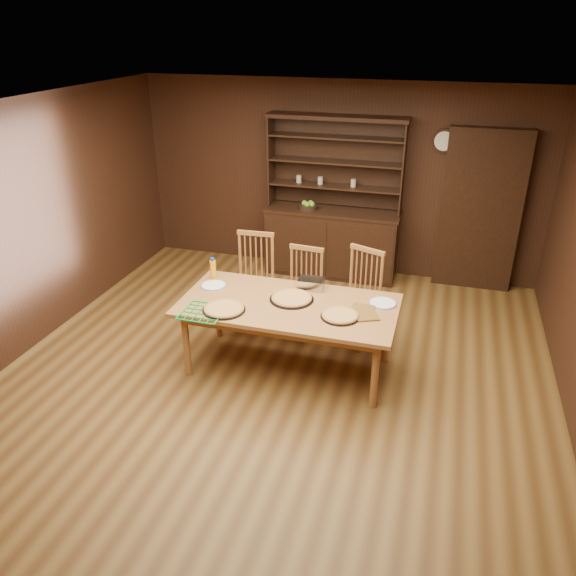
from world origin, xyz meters
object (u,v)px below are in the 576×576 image
(dining_table, at_px, (288,310))
(chair_center, at_px, (303,288))
(chair_right, at_px, (360,293))
(china_hutch, at_px, (332,234))
(chair_left, at_px, (254,277))
(juice_bottle, at_px, (213,269))

(dining_table, bearing_deg, chair_center, 93.90)
(dining_table, relative_size, chair_right, 1.99)
(china_hutch, distance_m, chair_left, 1.74)
(china_hutch, bearing_deg, dining_table, -87.94)
(dining_table, relative_size, chair_left, 1.93)
(dining_table, height_order, juice_bottle, juice_bottle)
(dining_table, distance_m, chair_left, 1.06)
(china_hutch, xyz_separation_m, chair_left, (-0.56, -1.64, -0.01))
(chair_center, bearing_deg, dining_table, -81.01)
(china_hutch, relative_size, chair_left, 1.96)
(chair_left, distance_m, chair_center, 0.60)
(china_hutch, relative_size, juice_bottle, 9.18)
(chair_left, relative_size, chair_center, 1.09)
(dining_table, height_order, chair_left, chair_left)
(chair_right, bearing_deg, chair_center, -158.75)
(dining_table, relative_size, juice_bottle, 9.04)
(chair_left, distance_m, juice_bottle, 0.63)
(chair_center, xyz_separation_m, chair_right, (0.65, -0.01, 0.03))
(dining_table, bearing_deg, china_hutch, 92.06)
(chair_center, relative_size, chair_right, 0.94)
(chair_right, height_order, juice_bottle, chair_right)
(dining_table, xyz_separation_m, chair_left, (-0.65, 0.83, -0.09))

